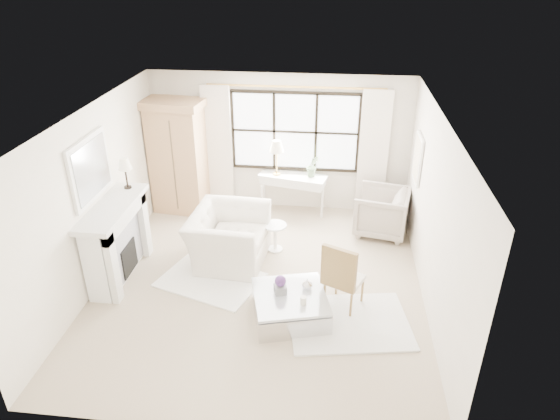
% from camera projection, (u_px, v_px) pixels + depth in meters
% --- Properties ---
extents(floor, '(5.50, 5.50, 0.00)m').
position_uv_depth(floor, '(260.00, 284.00, 7.87)').
color(floor, tan).
rests_on(floor, ground).
extents(ceiling, '(5.50, 5.50, 0.00)m').
position_uv_depth(ceiling, '(256.00, 117.00, 6.62)').
color(ceiling, white).
rests_on(ceiling, ground).
extents(wall_back, '(5.00, 0.00, 5.00)m').
position_uv_depth(wall_back, '(280.00, 143.00, 9.66)').
color(wall_back, beige).
rests_on(wall_back, ground).
extents(wall_front, '(5.00, 0.00, 5.00)m').
position_uv_depth(wall_front, '(216.00, 337.00, 4.82)').
color(wall_front, white).
rests_on(wall_front, ground).
extents(wall_left, '(0.00, 5.50, 5.50)m').
position_uv_depth(wall_left, '(94.00, 199.00, 7.49)').
color(wall_left, white).
rests_on(wall_left, ground).
extents(wall_right, '(0.00, 5.50, 5.50)m').
position_uv_depth(wall_right, '(434.00, 217.00, 6.99)').
color(wall_right, beige).
rests_on(wall_right, ground).
extents(window_pane, '(2.40, 0.02, 1.50)m').
position_uv_depth(window_pane, '(295.00, 132.00, 9.50)').
color(window_pane, white).
rests_on(window_pane, wall_back).
extents(window_frame, '(2.50, 0.04, 1.50)m').
position_uv_depth(window_frame, '(295.00, 132.00, 9.49)').
color(window_frame, black).
rests_on(window_frame, wall_back).
extents(curtain_rod, '(3.30, 0.04, 0.04)m').
position_uv_depth(curtain_rod, '(295.00, 87.00, 9.05)').
color(curtain_rod, '#BB8C40').
rests_on(curtain_rod, wall_back).
extents(curtain_left, '(0.55, 0.10, 2.47)m').
position_uv_depth(curtain_left, '(218.00, 148.00, 9.75)').
color(curtain_left, silver).
rests_on(curtain_left, ground).
extents(curtain_right, '(0.55, 0.10, 2.47)m').
position_uv_depth(curtain_right, '(373.00, 154.00, 9.45)').
color(curtain_right, white).
rests_on(curtain_right, ground).
extents(fireplace, '(0.58, 1.66, 1.26)m').
position_uv_depth(fireplace, '(115.00, 240.00, 7.79)').
color(fireplace, silver).
rests_on(fireplace, ground).
extents(mirror_frame, '(0.05, 1.15, 0.95)m').
position_uv_depth(mirror_frame, '(90.00, 169.00, 7.26)').
color(mirror_frame, white).
rests_on(mirror_frame, wall_left).
extents(mirror_glass, '(0.02, 1.00, 0.80)m').
position_uv_depth(mirror_glass, '(92.00, 169.00, 7.26)').
color(mirror_glass, '#B6BAC2').
rests_on(mirror_glass, wall_left).
extents(art_frame, '(0.04, 0.62, 0.82)m').
position_uv_depth(art_frame, '(418.00, 159.00, 8.40)').
color(art_frame, white).
rests_on(art_frame, wall_right).
extents(art_canvas, '(0.01, 0.52, 0.72)m').
position_uv_depth(art_canvas, '(417.00, 159.00, 8.40)').
color(art_canvas, beige).
rests_on(art_canvas, wall_right).
extents(mantel_lamp, '(0.22, 0.22, 0.51)m').
position_uv_depth(mantel_lamp, '(124.00, 165.00, 7.87)').
color(mantel_lamp, black).
rests_on(mantel_lamp, fireplace).
extents(armoire, '(1.20, 0.83, 2.24)m').
position_uv_depth(armoire, '(178.00, 156.00, 9.62)').
color(armoire, tan).
rests_on(armoire, floor).
extents(console_table, '(1.37, 0.72, 0.80)m').
position_uv_depth(console_table, '(293.00, 194.00, 9.84)').
color(console_table, silver).
rests_on(console_table, floor).
extents(console_lamp, '(0.28, 0.28, 0.69)m').
position_uv_depth(console_lamp, '(277.00, 147.00, 9.44)').
color(console_lamp, gold).
rests_on(console_lamp, console_table).
extents(orchid_plant, '(0.27, 0.24, 0.43)m').
position_uv_depth(orchid_plant, '(313.00, 166.00, 9.50)').
color(orchid_plant, '#56724C').
rests_on(orchid_plant, console_table).
extents(side_table, '(0.40, 0.40, 0.51)m').
position_uv_depth(side_table, '(275.00, 233.00, 8.60)').
color(side_table, white).
rests_on(side_table, floor).
extents(rug_left, '(1.79, 1.51, 0.03)m').
position_uv_depth(rug_left, '(211.00, 280.00, 7.93)').
color(rug_left, white).
rests_on(rug_left, floor).
extents(rug_right, '(1.84, 1.50, 0.03)m').
position_uv_depth(rug_right, '(349.00, 322.00, 7.02)').
color(rug_right, silver).
rests_on(rug_right, floor).
extents(club_armchair, '(1.28, 1.44, 0.88)m').
position_uv_depth(club_armchair, '(229.00, 237.00, 8.28)').
color(club_armchair, silver).
rests_on(club_armchair, floor).
extents(wingback_chair, '(1.10, 1.08, 0.85)m').
position_uv_depth(wingback_chair, '(381.00, 212.00, 9.11)').
color(wingback_chair, '#A5988B').
rests_on(wingback_chair, floor).
extents(french_chair, '(0.64, 0.64, 1.08)m').
position_uv_depth(french_chair, '(343.00, 289.00, 7.22)').
color(french_chair, olive).
rests_on(french_chair, floor).
extents(coffee_table, '(1.22, 1.22, 0.38)m').
position_uv_depth(coffee_table, '(290.00, 306.00, 7.07)').
color(coffee_table, silver).
rests_on(coffee_table, floor).
extents(planter_box, '(0.21, 0.21, 0.12)m').
position_uv_depth(planter_box, '(280.00, 289.00, 7.00)').
color(planter_box, slate).
rests_on(planter_box, coffee_table).
extents(planter_flowers, '(0.16, 0.16, 0.16)m').
position_uv_depth(planter_flowers, '(280.00, 281.00, 6.94)').
color(planter_flowers, '#512B6B').
rests_on(planter_flowers, planter_box).
extents(pillar_candle, '(0.09, 0.09, 0.12)m').
position_uv_depth(pillar_candle, '(303.00, 301.00, 6.78)').
color(pillar_candle, silver).
rests_on(pillar_candle, coffee_table).
extents(coffee_vase, '(0.17, 0.17, 0.16)m').
position_uv_depth(coffee_vase, '(307.00, 284.00, 7.08)').
color(coffee_vase, silver).
rests_on(coffee_vase, coffee_table).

